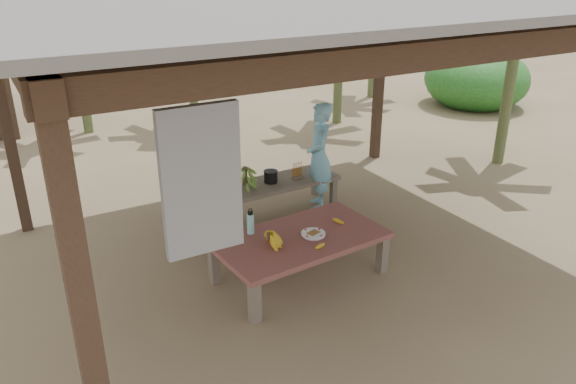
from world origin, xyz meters
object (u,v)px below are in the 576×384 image
work_table (300,242)px  plate (313,234)px  woman (319,157)px  bench (261,189)px  water_flask (251,223)px  ripe_banana_bunch (268,239)px  cooking_pot (271,177)px

work_table → plate: 0.17m
woman → bench: bearing=-72.7°
water_flask → ripe_banana_bunch: bearing=-86.0°
bench → ripe_banana_bunch: 1.79m
bench → ripe_banana_bunch: size_ratio=7.83×
plate → water_flask: water_flask is taller
ripe_banana_bunch → water_flask: water_flask is taller
work_table → cooking_pot: (0.51, 1.61, 0.09)m
cooking_pot → woman: 0.72m
work_table → woman: woman is taller
bench → plate: bearing=-99.2°
cooking_pot → woman: woman is taller
water_flask → woman: size_ratio=0.20×
plate → cooking_pot: size_ratio=1.44×
bench → work_table: bearing=-104.1°
bench → plate: 1.66m
bench → cooking_pot: (0.16, 0.02, 0.13)m
ripe_banana_bunch → water_flask: (-0.02, 0.36, 0.04)m
plate → woman: (1.04, 1.52, 0.22)m
work_table → cooking_pot: size_ratio=10.28×
plate → woman: 1.86m
water_flask → woman: (1.60, 1.14, 0.12)m
bench → woman: woman is taller
work_table → woman: bearing=47.1°
ripe_banana_bunch → cooking_pot: (0.90, 1.64, -0.06)m
work_table → woman: size_ratio=1.26×
ripe_banana_bunch → woman: 2.18m
ripe_banana_bunch → plate: ripe_banana_bunch is taller
plate → ripe_banana_bunch: bearing=177.4°
work_table → plate: plate is taller
work_table → cooking_pot: bearing=68.4°
work_table → bench: size_ratio=0.84×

